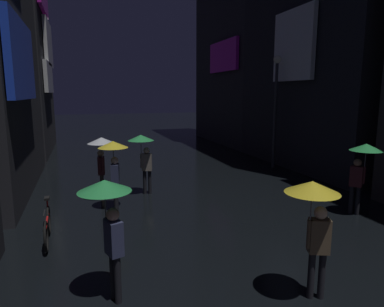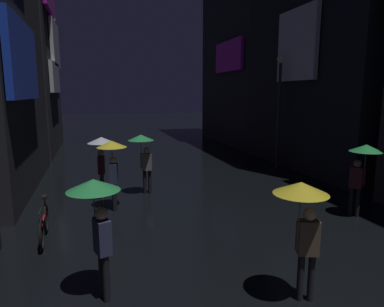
# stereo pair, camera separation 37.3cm
# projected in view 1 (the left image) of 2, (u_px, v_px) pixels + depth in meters

# --- Properties ---
(building_left_far) EXTENTS (4.25, 7.97, 15.12)m
(building_left_far) POSITION_uv_depth(u_px,v_px,m) (5.00, 21.00, 19.30)
(building_left_far) COLOR #232328
(building_left_far) RESTS_ON ground
(pedestrian_foreground_right_clear) EXTENTS (0.90, 0.90, 2.12)m
(pedestrian_foreground_right_clear) POSITION_uv_depth(u_px,v_px,m) (101.00, 151.00, 11.23)
(pedestrian_foreground_right_clear) COLOR #38332D
(pedestrian_foreground_right_clear) RESTS_ON ground
(pedestrian_midstreet_left_green) EXTENTS (0.90, 0.90, 2.12)m
(pedestrian_midstreet_left_green) POSITION_uv_depth(u_px,v_px,m) (363.00, 159.00, 9.81)
(pedestrian_midstreet_left_green) COLOR black
(pedestrian_midstreet_left_green) RESTS_ON ground
(pedestrian_foreground_left_green) EXTENTS (0.90, 0.90, 2.12)m
(pedestrian_foreground_left_green) POSITION_uv_depth(u_px,v_px,m) (143.00, 148.00, 11.88)
(pedestrian_foreground_left_green) COLOR black
(pedestrian_foreground_left_green) RESTS_ON ground
(pedestrian_far_right_yellow) EXTENTS (0.90, 0.90, 2.12)m
(pedestrian_far_right_yellow) POSITION_uv_depth(u_px,v_px,m) (114.00, 156.00, 10.26)
(pedestrian_far_right_yellow) COLOR black
(pedestrian_far_right_yellow) RESTS_ON ground
(pedestrian_near_crossing_yellow) EXTENTS (0.90, 0.90, 2.12)m
(pedestrian_near_crossing_yellow) POSITION_uv_depth(u_px,v_px,m) (314.00, 207.00, 5.68)
(pedestrian_near_crossing_yellow) COLOR black
(pedestrian_near_crossing_yellow) RESTS_ON ground
(pedestrian_midstreet_centre_green) EXTENTS (0.90, 0.90, 2.12)m
(pedestrian_midstreet_centre_green) POSITION_uv_depth(u_px,v_px,m) (108.00, 207.00, 5.71)
(pedestrian_midstreet_centre_green) COLOR black
(pedestrian_midstreet_centre_green) RESTS_ON ground
(bicycle_parked_at_storefront) EXTENTS (0.14, 1.82, 0.96)m
(bicycle_parked_at_storefront) POSITION_uv_depth(u_px,v_px,m) (47.00, 226.00, 8.20)
(bicycle_parked_at_storefront) COLOR black
(bicycle_parked_at_storefront) RESTS_ON ground
(streetlamp_right_far) EXTENTS (0.36, 0.36, 5.24)m
(streetlamp_right_far) POSITION_uv_depth(u_px,v_px,m) (276.00, 98.00, 15.93)
(streetlamp_right_far) COLOR #2D2D33
(streetlamp_right_far) RESTS_ON ground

